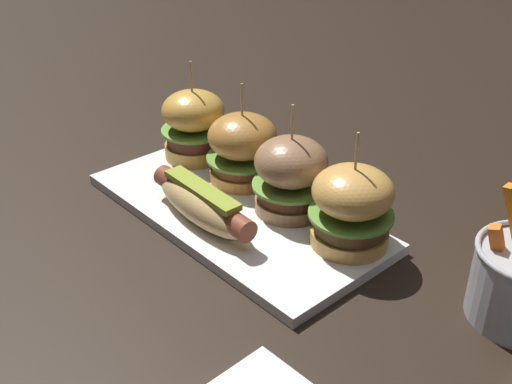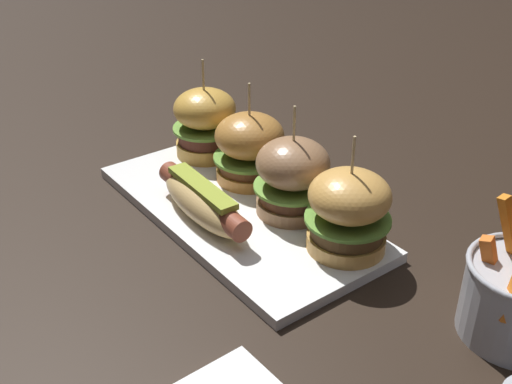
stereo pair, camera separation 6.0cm
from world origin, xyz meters
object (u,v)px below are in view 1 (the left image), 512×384
(platter_main, at_px, (235,211))
(hot_dog, at_px, (204,205))
(slider_far_left, at_px, (194,124))
(slider_center_right, at_px, (291,175))
(slider_far_right, at_px, (352,206))
(slider_center_left, at_px, (243,147))

(platter_main, distance_m, hot_dog, 0.06)
(slider_far_left, xyz_separation_m, slider_center_right, (0.21, -0.00, -0.00))
(platter_main, relative_size, slider_far_left, 2.78)
(slider_far_left, bearing_deg, slider_far_right, -0.76)
(platter_main, height_order, slider_far_right, slider_far_right)
(slider_center_right, bearing_deg, hot_dog, -115.67)
(slider_center_left, bearing_deg, hot_dog, -63.91)
(slider_center_left, relative_size, slider_far_right, 0.98)
(hot_dog, xyz_separation_m, slider_far_left, (-0.16, 0.10, 0.03))
(slider_far_left, distance_m, slider_far_right, 0.31)
(hot_dog, distance_m, slider_center_right, 0.12)
(hot_dog, relative_size, slider_center_right, 1.25)
(slider_center_right, bearing_deg, slider_far_right, -0.71)
(platter_main, xyz_separation_m, slider_center_left, (-0.05, 0.06, 0.06))
(platter_main, distance_m, slider_far_left, 0.17)
(slider_center_left, height_order, slider_far_right, slider_far_right)
(slider_center_right, bearing_deg, slider_center_left, 175.01)
(hot_dog, bearing_deg, slider_center_right, 64.33)
(slider_center_right, distance_m, slider_far_right, 0.10)
(hot_dog, height_order, slider_center_left, slider_center_left)
(slider_far_left, relative_size, slider_center_right, 1.02)
(hot_dog, distance_m, slider_far_left, 0.19)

